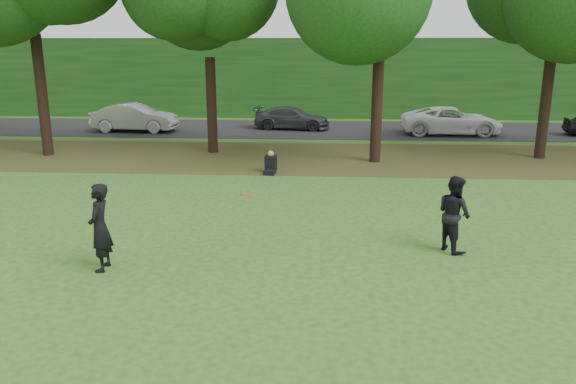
% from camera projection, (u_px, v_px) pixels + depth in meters
% --- Properties ---
extents(ground, '(120.00, 120.00, 0.00)m').
position_uv_depth(ground, '(227.00, 283.00, 11.35)').
color(ground, '#2A541A').
rests_on(ground, ground).
extents(leaf_litter, '(60.00, 7.00, 0.01)m').
position_uv_depth(leaf_litter, '(279.00, 157.00, 23.88)').
color(leaf_litter, '#463519').
rests_on(leaf_litter, ground).
extents(street, '(70.00, 7.00, 0.02)m').
position_uv_depth(street, '(290.00, 129.00, 31.60)').
color(street, black).
rests_on(street, ground).
extents(far_hedge, '(70.00, 3.00, 5.00)m').
position_uv_depth(far_hedge, '(296.00, 77.00, 36.74)').
color(far_hedge, '#134416').
rests_on(far_hedge, ground).
extents(player_left, '(0.49, 0.72, 1.90)m').
position_uv_depth(player_left, '(100.00, 227.00, 11.81)').
color(player_left, black).
rests_on(player_left, ground).
extents(player_right, '(0.99, 1.08, 1.79)m').
position_uv_depth(player_right, '(454.00, 214.00, 12.95)').
color(player_right, black).
rests_on(player_right, ground).
extents(parked_cars, '(38.88, 3.71, 1.50)m').
position_uv_depth(parked_cars, '(303.00, 119.00, 30.32)').
color(parked_cars, black).
rests_on(parked_cars, street).
extents(frisbee, '(0.32, 0.33, 0.13)m').
position_uv_depth(frisbee, '(246.00, 196.00, 12.45)').
color(frisbee, '#F41449').
rests_on(frisbee, ground).
extents(seated_person, '(0.47, 0.76, 0.83)m').
position_uv_depth(seated_person, '(270.00, 165.00, 20.89)').
color(seated_person, black).
rests_on(seated_person, ground).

